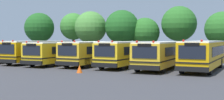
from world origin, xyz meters
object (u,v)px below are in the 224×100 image
Objects in this scene: school_bus_2 at (64,52)px; tree_0 at (40,28)px; school_bus_3 at (93,52)px; tree_6 at (224,28)px; school_bus_5 at (163,53)px; tree_4 at (144,33)px; tree_5 at (179,23)px; tree_1 at (73,26)px; traffic_cone at (80,69)px; tree_3 at (123,27)px; school_bus_1 at (39,51)px; school_bus_4 at (127,53)px; tree_2 at (91,28)px; school_bus_6 at (203,54)px; school_bus_0 at (14,50)px.

school_bus_2 is 15.18m from tree_0.
tree_6 is (11.63, 9.32, 2.58)m from school_bus_3.
school_bus_2 is 0.96× the size of school_bus_5.
tree_0 is at bearing 179.41° from tree_6.
tree_0 reaches higher than tree_4.
tree_6 is (5.74, -2.42, -0.78)m from tree_5.
traffic_cone is at bearing -54.75° from tree_1.
tree_3 is 1.13× the size of tree_6.
school_bus_3 is at bearing -48.47° from tree_1.
school_bus_2 reaches higher than traffic_cone.
tree_1 is at bearing 170.65° from tree_3.
tree_5 is at bearing 0.88° from tree_1.
tree_1 is 9.16m from tree_3.
tree_4 is at bearing -97.26° from school_bus_3.
school_bus_1 is 7.13m from school_bus_3.
school_bus_2 is at bearing 1.56° from school_bus_4.
school_bus_3 is 12.10m from tree_2.
school_bus_6 is (18.08, -0.01, 0.03)m from school_bus_1.
tree_4 is at bearing -171.55° from tree_5.
school_bus_1 is 1.73× the size of tree_6.
tree_1 is (-3.05, 11.46, 3.21)m from school_bus_1.
tree_2 reaches higher than school_bus_4.
school_bus_6 is 27.83m from tree_0.
school_bus_5 is at bearing -177.28° from school_bus_3.
school_bus_1 is at bearing -127.68° from tree_4.
tree_3 is (9.66, 10.08, 2.86)m from school_bus_0.
tree_2 is (-2.50, 10.01, 2.95)m from school_bus_2.
tree_3 reaches higher than tree_4.
tree_6 is at bearing -3.06° from tree_3.
tree_0 is at bearing -26.33° from school_bus_4.
tree_2 is (8.86, 0.40, -0.10)m from tree_0.
school_bus_0 is 1.35× the size of tree_5.
tree_0 is (-4.20, 9.67, 3.02)m from school_bus_0.
tree_1 is 1.01× the size of tree_3.
school_bus_1 is 1.50× the size of tree_0.
tree_0 is 1.21× the size of tree_4.
tree_5 reaches higher than traffic_cone.
tree_3 is 12.79m from tree_6.
tree_3 is 7.26m from tree_5.
school_bus_0 is at bearing -0.30° from school_bus_5.
tree_2 is 1.19× the size of tree_4.
traffic_cone is (-4.85, -6.74, -1.05)m from school_bus_5.
school_bus_1 is 3.48m from school_bus_2.
traffic_cone is (2.46, -6.39, -1.04)m from school_bus_3.
school_bus_5 is at bearing -115.70° from tree_6.
school_bus_6 is at bearing -28.50° from tree_1.
school_bus_3 is at bearing -83.47° from tree_3.
tree_3 reaches higher than traffic_cone.
school_bus_2 is 12.38m from tree_4.
school_bus_4 reaches higher than school_bus_3.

